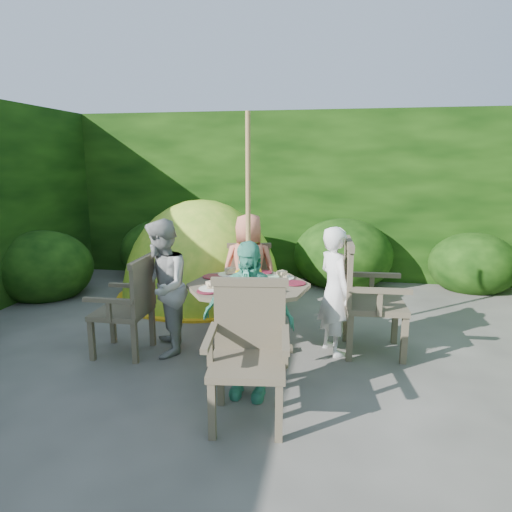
% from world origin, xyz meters
% --- Properties ---
extents(ground, '(60.00, 60.00, 0.00)m').
position_xyz_m(ground, '(0.00, 0.00, 0.00)').
color(ground, '#494742').
rests_on(ground, ground).
extents(hedge_enclosure, '(9.00, 9.00, 2.50)m').
position_xyz_m(hedge_enclosure, '(0.00, 1.33, 1.25)').
color(hedge_enclosure, black).
rests_on(hedge_enclosure, ground).
extents(patio_table, '(1.34, 1.34, 0.80)m').
position_xyz_m(patio_table, '(-0.29, 0.65, 0.56)').
color(patio_table, '#483F2F').
rests_on(patio_table, ground).
extents(parasol_pole, '(0.05, 0.05, 2.20)m').
position_xyz_m(parasol_pole, '(-0.29, 0.65, 1.10)').
color(parasol_pole, olive).
rests_on(parasol_pole, ground).
extents(garden_chair_right, '(0.58, 0.64, 1.03)m').
position_xyz_m(garden_chair_right, '(0.78, 0.87, 0.55)').
color(garden_chair_right, '#483F2F').
rests_on(garden_chair_right, ground).
extents(garden_chair_left, '(0.48, 0.54, 0.89)m').
position_xyz_m(garden_chair_left, '(-1.37, 0.43, 0.47)').
color(garden_chair_left, '#483F2F').
rests_on(garden_chair_left, ground).
extents(garden_chair_back, '(0.58, 0.54, 0.84)m').
position_xyz_m(garden_chair_back, '(-0.49, 1.74, 0.45)').
color(garden_chair_back, '#483F2F').
rests_on(garden_chair_back, ground).
extents(garden_chair_front, '(0.62, 0.56, 0.93)m').
position_xyz_m(garden_chair_front, '(-0.08, -0.43, 0.50)').
color(garden_chair_front, '#483F2F').
rests_on(garden_chair_front, ground).
extents(child_right, '(0.47, 0.52, 1.20)m').
position_xyz_m(child_right, '(0.50, 0.80, 0.60)').
color(child_right, white).
rests_on(child_right, ground).
extents(child_left, '(0.65, 0.74, 1.27)m').
position_xyz_m(child_left, '(-1.08, 0.50, 0.63)').
color(child_left, '#A2A39D').
rests_on(child_left, ground).
extents(child_back, '(0.65, 0.47, 1.23)m').
position_xyz_m(child_back, '(-0.44, 1.44, 0.62)').
color(child_back, '#DF795C').
rests_on(child_back, ground).
extents(child_front, '(0.74, 0.37, 1.22)m').
position_xyz_m(child_front, '(-0.14, -0.13, 0.61)').
color(child_front, '#4EB697').
rests_on(child_front, ground).
extents(dome_tent, '(2.25, 2.25, 2.57)m').
position_xyz_m(dome_tent, '(-1.27, 2.39, 0.00)').
color(dome_tent, '#78BC24').
rests_on(dome_tent, ground).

